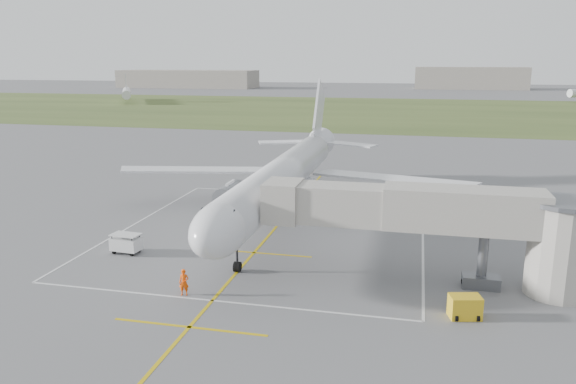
% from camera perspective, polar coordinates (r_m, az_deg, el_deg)
% --- Properties ---
extents(ground, '(700.00, 700.00, 0.00)m').
position_cam_1_polar(ground, '(57.18, -0.64, -2.92)').
color(ground, '#545456').
rests_on(ground, ground).
extents(grass_strip, '(700.00, 120.00, 0.02)m').
position_cam_1_polar(grass_strip, '(184.49, 9.06, 8.17)').
color(grass_strip, '#394B20').
rests_on(grass_strip, ground).
extents(apron_markings, '(28.20, 60.00, 0.01)m').
position_cam_1_polar(apron_markings, '(51.79, -2.17, -4.66)').
color(apron_markings, '#C6A50B').
rests_on(apron_markings, ground).
extents(airliner, '(38.93, 46.75, 13.52)m').
position_cam_1_polar(airliner, '(56.82, -0.47, 1.54)').
color(airliner, silver).
rests_on(airliner, ground).
extents(jet_bridge, '(23.40, 5.00, 7.20)m').
position_cam_1_polar(jet_bridge, '(41.47, 16.30, -2.95)').
color(jet_bridge, gray).
rests_on(jet_bridge, ground).
extents(gpu_unit, '(2.17, 1.74, 1.45)m').
position_cam_1_polar(gpu_unit, '(37.92, 17.54, -11.08)').
color(gpu_unit, gold).
rests_on(gpu_unit, ground).
extents(baggage_cart, '(2.53, 1.66, 1.68)m').
position_cam_1_polar(baggage_cart, '(49.46, -16.12, -5.03)').
color(baggage_cart, silver).
rests_on(baggage_cart, ground).
extents(ramp_worker_nose, '(0.76, 0.57, 1.88)m').
position_cam_1_polar(ramp_worker_nose, '(39.99, -10.52, -9.01)').
color(ramp_worker_nose, '#F24A07').
rests_on(ramp_worker_nose, ground).
extents(ramp_worker_wing, '(0.94, 0.95, 1.55)m').
position_cam_1_polar(ramp_worker_wing, '(57.60, -6.14, -2.08)').
color(ramp_worker_wing, orange).
rests_on(ramp_worker_wing, ground).
extents(distant_hangars, '(345.00, 49.00, 12.00)m').
position_cam_1_polar(distant_hangars, '(320.04, 7.98, 11.23)').
color(distant_hangars, gray).
rests_on(distant_hangars, ground).
extents(distant_aircraft, '(204.40, 65.94, 8.85)m').
position_cam_1_polar(distant_aircraft, '(222.61, 7.90, 9.98)').
color(distant_aircraft, silver).
rests_on(distant_aircraft, ground).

